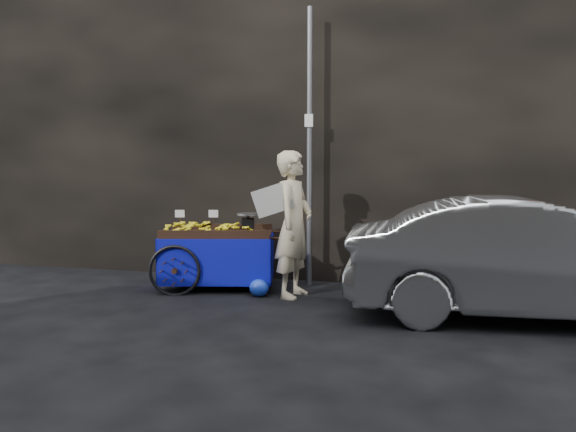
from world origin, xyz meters
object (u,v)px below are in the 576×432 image
(vendor, at_px, (294,224))
(parked_car, at_px, (533,259))
(banana_cart, at_px, (215,238))
(plastic_bag, at_px, (259,288))

(vendor, xyz_separation_m, parked_car, (2.91, -0.39, -0.28))
(banana_cart, bearing_deg, plastic_bag, -41.37)
(banana_cart, height_order, plastic_bag, banana_cart)
(banana_cart, height_order, parked_car, parked_car)
(vendor, distance_m, parked_car, 2.95)
(banana_cart, relative_size, plastic_bag, 8.71)
(vendor, height_order, parked_car, vendor)
(banana_cart, distance_m, parked_car, 4.20)
(parked_car, bearing_deg, vendor, 77.03)
(banana_cart, xyz_separation_m, parked_car, (4.15, -0.65, -0.02))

